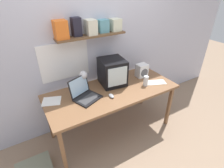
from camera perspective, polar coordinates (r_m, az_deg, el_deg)
The scene contains 11 objects.
ground_plane at distance 2.90m, azimuth 0.00°, elevation -14.65°, with size 12.00×12.00×0.00m, color #977B63.
back_wall at distance 2.58m, azimuth -5.71°, elevation 13.44°, with size 5.60×0.24×2.60m.
corner_desk at distance 2.46m, azimuth 0.00°, elevation -3.15°, with size 1.83×0.78×0.75m.
crt_monitor at distance 2.50m, azimuth 0.10°, elevation 3.99°, with size 0.38×0.40×0.38m.
laptop at distance 2.27m, azimuth -9.11°, elevation -2.95°, with size 0.40×0.39×0.26m.
desk_lamp at distance 2.36m, azimuth -9.43°, elevation 2.40°, with size 0.11×0.18×0.29m.
juice_glass at distance 2.55m, azimuth 10.94°, elevation 0.87°, with size 0.07×0.07×0.15m.
space_heater at distance 2.77m, azimuth 9.70°, elevation 4.37°, with size 0.17×0.14×0.21m.
computer_mouse at distance 2.28m, azimuth -0.23°, elevation -3.88°, with size 0.07×0.11×0.03m.
printed_handout at distance 2.34m, azimuth -19.12°, elevation -5.29°, with size 0.28×0.27×0.00m.
loose_paper_near_laptop at distance 2.69m, azimuth 14.12°, elevation 0.55°, with size 0.32×0.24×0.00m.
Camera 1 is at (-1.04, -1.76, 2.06)m, focal length 28.00 mm.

